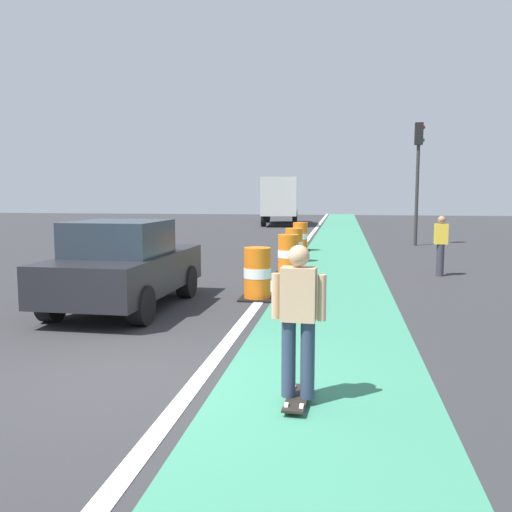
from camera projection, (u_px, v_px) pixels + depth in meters
ground_plane at (124, 379)px, 6.58m from camera, size 100.00×100.00×0.00m
bike_lane_strip at (337, 261)px, 17.98m from camera, size 2.50×80.00×0.01m
lane_divider_stripe at (292, 260)px, 18.21m from camera, size 0.20×80.00×0.01m
skateboarder_on_lane at (298, 320)px, 5.69m from camera, size 0.57×0.81×1.69m
parked_sedan_nearest at (124, 266)px, 10.46m from camera, size 1.99×4.14×1.70m
traffic_barrel_front at (257, 274)px, 11.41m from camera, size 0.73×0.73×1.09m
traffic_barrel_mid at (288, 255)px, 14.99m from camera, size 0.73×0.73×1.09m
traffic_barrel_back at (294, 246)px, 17.62m from camera, size 0.73×0.73×1.09m
traffic_barrel_far at (300, 237)px, 21.00m from camera, size 0.73×0.73×1.09m
delivery_truck_down_block at (280, 198)px, 38.26m from camera, size 2.87×7.75×3.23m
traffic_light_corner at (418, 162)px, 22.81m from camera, size 0.41×0.32×5.10m
pedestrian_crossing at (441, 244)px, 14.60m from camera, size 0.34×0.20×1.61m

